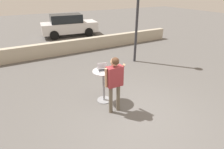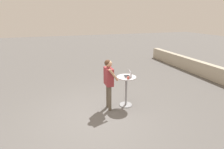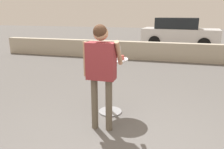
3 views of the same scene
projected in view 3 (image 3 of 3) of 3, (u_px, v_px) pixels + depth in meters
name	position (u px, v px, depth m)	size (l,w,h in m)	color
pavement_kerb	(154.00, 51.00, 8.88)	(13.50, 0.35, 0.73)	#B2A893
cafe_table	(110.00, 79.00, 4.11)	(0.66, 0.66, 1.08)	gray
laptop	(111.00, 55.00, 4.04)	(0.36, 0.31, 0.22)	#B7BABF
coffee_mug	(122.00, 57.00, 3.90)	(0.11, 0.08, 0.08)	#C14C42
standing_person	(101.00, 65.00, 3.39)	(0.59, 0.38, 1.73)	brown
parked_car_near_street	(179.00, 32.00, 12.16)	(4.22, 2.06, 1.60)	silver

